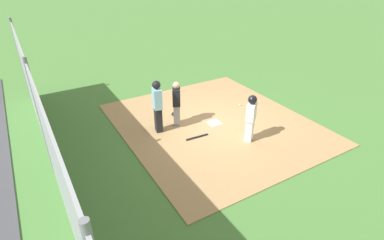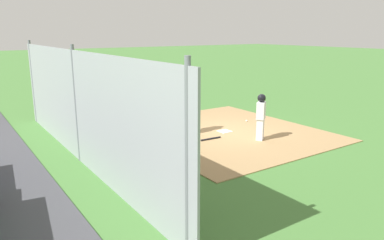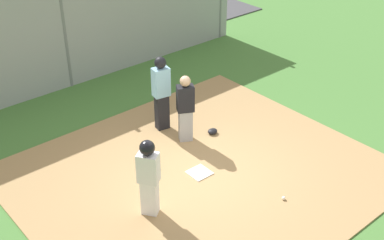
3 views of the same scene
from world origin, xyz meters
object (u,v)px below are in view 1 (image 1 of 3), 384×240
at_px(catcher_mask, 174,114).
at_px(baseball, 240,105).
at_px(home_plate, 214,123).
at_px(runner, 251,116).
at_px(catcher, 177,103).
at_px(umpire, 158,105).
at_px(baseball_bat, 197,137).

relative_size(catcher_mask, baseball, 3.24).
xyz_separation_m(home_plate, runner, (1.52, 0.32, 0.90)).
bearing_deg(catcher_mask, baseball, 77.71).
distance_m(catcher, baseball, 3.03).
relative_size(umpire, baseball_bat, 2.30).
height_order(umpire, catcher_mask, umpire).
distance_m(home_plate, umpire, 2.25).
bearing_deg(catcher, home_plate, 1.55).
height_order(catcher, runner, catcher).
height_order(runner, catcher_mask, runner).
xyz_separation_m(umpire, baseball_bat, (1.07, 0.90, -0.96)).
bearing_deg(home_plate, baseball, 111.54).
bearing_deg(baseball_bat, catcher, -79.78).
bearing_deg(umpire, home_plate, -4.26).
bearing_deg(catcher_mask, catcher, -18.94).
height_order(runner, baseball_bat, runner).
height_order(baseball_bat, baseball, baseball).
bearing_deg(umpire, baseball_bat, -39.04).
height_order(catcher, catcher_mask, catcher).
bearing_deg(home_plate, catcher_mask, -142.49).
bearing_deg(baseball, catcher, -88.86).
height_order(catcher, baseball, catcher).
distance_m(home_plate, catcher_mask, 1.60).
height_order(umpire, baseball_bat, umpire).
xyz_separation_m(home_plate, baseball, (-0.68, 1.73, 0.03)).
bearing_deg(baseball, home_plate, -68.46).
bearing_deg(catcher_mask, umpire, -53.19).
relative_size(home_plate, runner, 0.27).
bearing_deg(baseball, catcher_mask, -102.29).
relative_size(catcher, catcher_mask, 6.78).
height_order(home_plate, runner, runner).
relative_size(catcher, baseball_bat, 2.02).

